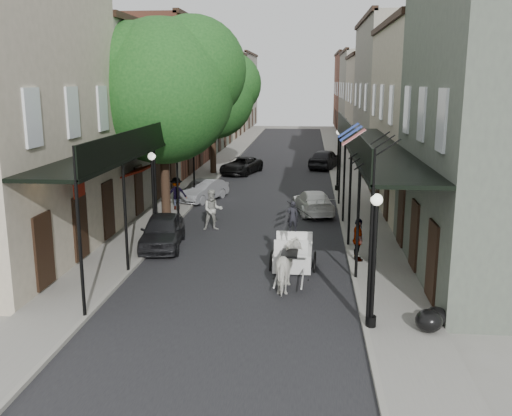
% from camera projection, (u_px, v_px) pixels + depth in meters
% --- Properties ---
extents(ground, '(140.00, 140.00, 0.00)m').
position_uv_depth(ground, '(232.00, 298.00, 17.96)').
color(ground, gray).
rests_on(ground, ground).
extents(road, '(8.00, 90.00, 0.01)m').
position_uv_depth(road, '(273.00, 185.00, 37.39)').
color(road, black).
rests_on(road, ground).
extents(sidewalk_left, '(2.20, 90.00, 0.12)m').
position_uv_depth(sidewalk_left, '(198.00, 183.00, 37.83)').
color(sidewalk_left, gray).
rests_on(sidewalk_left, ground).
extents(sidewalk_right, '(2.20, 90.00, 0.12)m').
position_uv_depth(sidewalk_right, '(350.00, 185.00, 36.93)').
color(sidewalk_right, gray).
rests_on(sidewalk_right, ground).
extents(building_row_left, '(5.00, 80.00, 10.50)m').
position_uv_depth(building_row_left, '(176.00, 99.00, 46.73)').
color(building_row_left, '#C1B39A').
rests_on(building_row_left, ground).
extents(building_row_right, '(5.00, 80.00, 10.50)m').
position_uv_depth(building_row_right, '(389.00, 99.00, 45.19)').
color(building_row_right, gray).
rests_on(building_row_right, ground).
extents(gallery_left, '(2.20, 18.05, 4.88)m').
position_uv_depth(gallery_left, '(142.00, 144.00, 24.28)').
color(gallery_left, black).
rests_on(gallery_left, sidewalk_left).
extents(gallery_right, '(2.20, 18.05, 4.88)m').
position_uv_depth(gallery_right, '(369.00, 147.00, 23.42)').
color(gallery_right, black).
rests_on(gallery_right, sidewalk_right).
extents(tree_near, '(7.31, 6.80, 9.63)m').
position_uv_depth(tree_near, '(171.00, 85.00, 26.81)').
color(tree_near, '#382619').
rests_on(tree_near, sidewalk_left).
extents(tree_far, '(6.45, 6.00, 8.61)m').
position_uv_depth(tree_far, '(217.00, 93.00, 40.56)').
color(tree_far, '#382619').
rests_on(tree_far, sidewalk_left).
extents(lamppost_right_near, '(0.32, 0.32, 3.71)m').
position_uv_depth(lamppost_right_near, '(374.00, 259.00, 15.20)').
color(lamppost_right_near, black).
rests_on(lamppost_right_near, sidewalk_right).
extents(lamppost_left, '(0.32, 0.32, 3.71)m').
position_uv_depth(lamppost_left, '(153.00, 195.00, 23.71)').
color(lamppost_left, black).
rests_on(lamppost_left, sidewalk_left).
extents(lamppost_right_far, '(0.32, 0.32, 3.71)m').
position_uv_depth(lamppost_right_far, '(338.00, 159.00, 34.63)').
color(lamppost_right_far, black).
rests_on(lamppost_right_far, sidewalk_right).
extents(horse, '(0.91, 1.90, 1.59)m').
position_uv_depth(horse, '(289.00, 266.00, 18.55)').
color(horse, white).
rests_on(horse, ground).
extents(carriage, '(1.70, 2.38, 2.66)m').
position_uv_depth(carriage, '(294.00, 239.00, 20.90)').
color(carriage, black).
rests_on(carriage, ground).
extents(pedestrian_walking, '(1.09, 0.95, 1.88)m').
position_uv_depth(pedestrian_walking, '(213.00, 210.00, 25.96)').
color(pedestrian_walking, '#A0A097').
rests_on(pedestrian_walking, ground).
extents(pedestrian_sidewalk_left, '(1.22, 0.92, 1.68)m').
position_uv_depth(pedestrian_sidewalk_left, '(176.00, 193.00, 29.67)').
color(pedestrian_sidewalk_left, gray).
rests_on(pedestrian_sidewalk_left, sidewalk_left).
extents(pedestrian_sidewalk_right, '(0.54, 1.00, 1.62)m').
position_uv_depth(pedestrian_sidewalk_right, '(358.00, 240.00, 21.15)').
color(pedestrian_sidewalk_right, gray).
rests_on(pedestrian_sidewalk_right, sidewalk_right).
extents(car_left_near, '(2.07, 4.16, 1.36)m').
position_uv_depth(car_left_near, '(162.00, 231.00, 23.34)').
color(car_left_near, black).
rests_on(car_left_near, ground).
extents(car_left_mid, '(2.56, 3.89, 1.21)m').
position_uv_depth(car_left_mid, '(203.00, 191.00, 32.34)').
color(car_left_mid, gray).
rests_on(car_left_mid, ground).
extents(car_left_far, '(3.16, 4.78, 1.22)m').
position_uv_depth(car_left_far, '(241.00, 166.00, 41.81)').
color(car_left_far, black).
rests_on(car_left_far, ground).
extents(car_right_near, '(2.39, 4.34, 1.19)m').
position_uv_depth(car_right_near, '(313.00, 202.00, 29.33)').
color(car_right_near, white).
rests_on(car_right_near, ground).
extents(car_right_far, '(2.96, 4.75, 1.51)m').
position_uv_depth(car_right_far, '(325.00, 159.00, 44.37)').
color(car_right_far, black).
rests_on(car_right_far, ground).
extents(trash_bags, '(0.98, 1.13, 0.62)m').
position_uv_depth(trash_bags, '(432.00, 319.00, 15.38)').
color(trash_bags, black).
rests_on(trash_bags, sidewalk_right).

